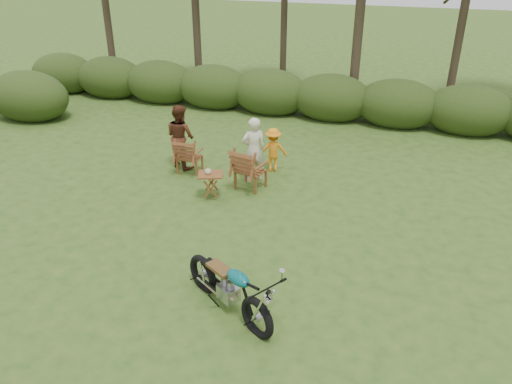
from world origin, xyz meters
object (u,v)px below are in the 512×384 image
(motorcycle, at_px, (229,309))
(adult_a, at_px, (254,180))
(lawn_chair_left, at_px, (190,172))
(cup, at_px, (208,172))
(adult_b, at_px, (183,166))
(child, at_px, (273,170))
(lawn_chair_right, at_px, (251,188))
(side_table, at_px, (211,186))

(motorcycle, bearing_deg, adult_a, 135.63)
(lawn_chair_left, relative_size, adult_a, 0.58)
(cup, height_order, adult_b, adult_b)
(lawn_chair_left, relative_size, cup, 6.85)
(motorcycle, bearing_deg, child, 131.02)
(motorcycle, height_order, adult_b, adult_b)
(child, bearing_deg, cup, 41.02)
(lawn_chair_left, bearing_deg, adult_a, 176.31)
(adult_a, bearing_deg, lawn_chair_left, -33.78)
(adult_a, xyz_separation_m, child, (0.26, 0.68, 0.00))
(child, bearing_deg, motorcycle, 77.19)
(lawn_chair_right, xyz_separation_m, adult_a, (-0.06, 0.38, 0.00))
(adult_b, bearing_deg, side_table, 160.24)
(adult_b, bearing_deg, adult_a, -161.80)
(side_table, relative_size, child, 0.52)
(lawn_chair_right, bearing_deg, adult_b, -4.17)
(adult_a, relative_size, adult_b, 0.98)
(side_table, height_order, adult_a, adult_a)
(lawn_chair_right, xyz_separation_m, side_table, (-0.66, -0.72, 0.28))
(cup, relative_size, adult_a, 0.08)
(cup, relative_size, child, 0.12)
(adult_b, distance_m, child, 2.26)
(motorcycle, relative_size, lawn_chair_right, 1.92)
(lawn_chair_right, xyz_separation_m, lawn_chair_left, (-1.68, 0.36, 0.00))
(child, bearing_deg, adult_b, -10.46)
(lawn_chair_right, distance_m, adult_b, 2.10)
(adult_b, xyz_separation_m, child, (2.22, 0.46, 0.00))
(lawn_chair_left, height_order, cup, cup)
(side_table, relative_size, adult_a, 0.37)
(cup, bearing_deg, motorcycle, -62.12)
(motorcycle, relative_size, side_table, 3.37)
(side_table, distance_m, cup, 0.34)
(adult_b, bearing_deg, lawn_chair_left, 168.03)
(cup, bearing_deg, child, 63.23)
(lawn_chair_right, height_order, cup, cup)
(lawn_chair_right, height_order, side_table, side_table)
(lawn_chair_left, relative_size, side_table, 1.58)
(lawn_chair_left, xyz_separation_m, adult_a, (1.62, 0.03, 0.00))
(lawn_chair_right, height_order, adult_a, adult_a)
(motorcycle, bearing_deg, lawn_chair_right, 136.12)
(cup, bearing_deg, adult_b, 134.22)
(side_table, xyz_separation_m, adult_a, (0.61, 1.10, -0.28))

